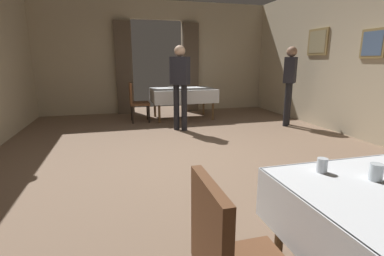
{
  "coord_description": "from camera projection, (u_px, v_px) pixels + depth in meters",
  "views": [
    {
      "loc": [
        -1.17,
        -3.82,
        1.42
      ],
      "look_at": [
        -0.12,
        0.05,
        0.46
      ],
      "focal_mm": 26.27,
      "sensor_mm": 36.0,
      "label": 1
    }
  ],
  "objects": [
    {
      "name": "person_waiter_by_doorway",
      "position": [
        290.0,
        79.0,
        6.12
      ],
      "size": [
        0.41,
        0.41,
        1.72
      ],
      "color": "black",
      "rests_on": "ground"
    },
    {
      "name": "glass_near_b",
      "position": [
        322.0,
        165.0,
        1.72
      ],
      "size": [
        0.06,
        0.06,
        0.09
      ],
      "primitive_type": "cylinder",
      "color": "silver",
      "rests_on": "dining_table_near"
    },
    {
      "name": "plate_mid_a",
      "position": [
        172.0,
        87.0,
        7.23
      ],
      "size": [
        0.23,
        0.23,
        0.01
      ],
      "primitive_type": "cylinder",
      "color": "white",
      "rests_on": "dining_table_mid"
    },
    {
      "name": "glass_near_a",
      "position": [
        376.0,
        172.0,
        1.6
      ],
      "size": [
        0.07,
        0.07,
        0.1
      ],
      "primitive_type": "cylinder",
      "color": "silver",
      "rests_on": "dining_table_near"
    },
    {
      "name": "dining_table_mid",
      "position": [
        183.0,
        92.0,
        6.98
      ],
      "size": [
        1.56,
        1.0,
        0.75
      ],
      "color": "brown",
      "rests_on": "ground"
    },
    {
      "name": "wall_back",
      "position": [
        157.0,
        57.0,
        7.78
      ],
      "size": [
        6.4,
        0.27,
        3.0
      ],
      "color": "beige",
      "rests_on": "ground"
    },
    {
      "name": "ground",
      "position": [
        201.0,
        158.0,
        4.21
      ],
      "size": [
        10.08,
        10.08,
        0.0
      ],
      "primitive_type": "plane",
      "color": "#7A604C"
    },
    {
      "name": "glass_mid_b",
      "position": [
        185.0,
        87.0,
        6.81
      ],
      "size": [
        0.06,
        0.06,
        0.09
      ],
      "primitive_type": "cylinder",
      "color": "silver",
      "rests_on": "dining_table_mid"
    },
    {
      "name": "person_diner_standing_aside",
      "position": [
        180.0,
        81.0,
        5.68
      ],
      "size": [
        0.42,
        0.4,
        1.72
      ],
      "color": "black",
      "rests_on": "ground"
    },
    {
      "name": "chair_mid_left",
      "position": [
        136.0,
        100.0,
        6.6
      ],
      "size": [
        0.45,
        0.44,
        0.93
      ],
      "color": "black",
      "rests_on": "ground"
    }
  ]
}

